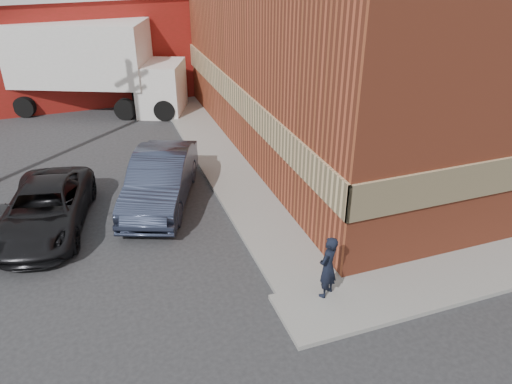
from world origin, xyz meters
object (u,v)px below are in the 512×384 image
object	(u,v)px
brick_building	(399,19)
man	(328,267)
suv_a	(45,209)
box_truck	(94,61)
warehouse	(32,39)
sedan	(160,180)

from	to	relation	value
brick_building	man	size ratio (longest dim) A/B	11.21
brick_building	suv_a	size ratio (longest dim) A/B	3.73
suv_a	box_truck	world-z (taller)	box_truck
warehouse	sedan	world-z (taller)	warehouse
sedan	man	bearing A→B (deg)	-43.12
suv_a	man	bearing A→B (deg)	-29.40
sedan	warehouse	bearing A→B (deg)	126.77
suv_a	brick_building	bearing A→B (deg)	27.08
warehouse	box_truck	distance (m)	5.15
sedan	box_truck	xyz separation A→B (m)	(-1.17, 10.00, 1.60)
man	box_truck	world-z (taller)	box_truck
warehouse	suv_a	distance (m)	14.96
warehouse	man	size ratio (longest dim) A/B	10.01
sedan	suv_a	size ratio (longest dim) A/B	1.02
sedan	suv_a	bearing A→B (deg)	-150.86
man	sedan	bearing A→B (deg)	-98.24
sedan	suv_a	distance (m)	3.53
brick_building	box_truck	xyz separation A→B (m)	(-11.74, 6.67, -2.26)
suv_a	sedan	bearing A→B (deg)	19.66
man	warehouse	bearing A→B (deg)	-105.19
box_truck	brick_building	bearing A→B (deg)	-5.94
man	sedan	distance (m)	6.75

